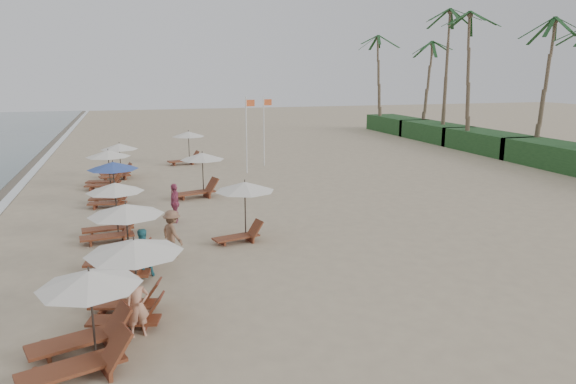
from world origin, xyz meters
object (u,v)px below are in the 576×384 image
object	(u,v)px
lounger_station_6	(117,160)
inland_station_0	(242,202)
inland_station_2	(186,144)
beachgoer_near	(137,306)
lounger_station_4	(110,181)
inland_station_1	(198,172)
lounger_station_3	(110,212)
lounger_station_1	(129,274)
beachgoer_mid_b	(172,234)
lounger_station_0	(79,322)
lounger_station_5	(105,168)
beachgoer_mid_a	(142,253)
flag_pole_near	(247,131)
lounger_station_2	(120,241)
beachgoer_far_a	(175,203)

from	to	relation	value
lounger_station_6	inland_station_0	bearing A→B (deg)	-71.76
inland_station_2	beachgoer_near	bearing A→B (deg)	-98.91
lounger_station_4	inland_station_1	distance (m)	4.26
lounger_station_3	inland_station_2	xyz separation A→B (m)	(4.62, 16.23, 0.30)
lounger_station_1	inland_station_0	size ratio (longest dim) A/B	1.01
inland_station_2	beachgoer_mid_b	size ratio (longest dim) A/B	1.66
lounger_station_4	beachgoer_mid_b	bearing A→B (deg)	-75.19
lounger_station_0	lounger_station_5	size ratio (longest dim) A/B	1.05
lounger_station_0	lounger_station_5	distance (m)	18.88
beachgoer_mid_b	beachgoer_mid_a	bearing A→B (deg)	120.49
lounger_station_5	lounger_station_6	world-z (taller)	lounger_station_6
inland_station_1	flag_pole_near	world-z (taller)	flag_pole_near
lounger_station_2	beachgoer_mid_a	size ratio (longest dim) A/B	1.72
lounger_station_1	lounger_station_6	world-z (taller)	lounger_station_1
lounger_station_0	beachgoer_mid_b	distance (m)	6.96
inland_station_1	flag_pole_near	xyz separation A→B (m)	(3.79, 5.66, 1.33)
lounger_station_1	beachgoer_mid_b	world-z (taller)	lounger_station_1
lounger_station_1	flag_pole_near	world-z (taller)	flag_pole_near
beachgoer_near	lounger_station_1	bearing A→B (deg)	89.41
beachgoer_mid_a	lounger_station_1	bearing A→B (deg)	60.05
inland_station_2	beachgoer_mid_a	distance (m)	20.94
lounger_station_6	inland_station_1	world-z (taller)	inland_station_1
inland_station_1	beachgoer_near	bearing A→B (deg)	-103.16
inland_station_1	lounger_station_5	bearing A→B (deg)	141.50
lounger_station_0	flag_pole_near	xyz separation A→B (m)	(8.34, 20.91, 1.64)
lounger_station_5	lounger_station_2	bearing A→B (deg)	-86.55
lounger_station_0	beachgoer_near	bearing A→B (deg)	38.90
lounger_station_3	inland_station_1	size ratio (longest dim) A/B	0.88
lounger_station_2	inland_station_2	size ratio (longest dim) A/B	0.97
lounger_station_2	beachgoer_near	size ratio (longest dim) A/B	1.73
lounger_station_5	flag_pole_near	distance (m)	8.72
lounger_station_3	flag_pole_near	size ratio (longest dim) A/B	0.53
lounger_station_0	lounger_station_4	bearing A→B (deg)	88.68
inland_station_1	lounger_station_1	bearing A→B (deg)	-104.67
lounger_station_1	beachgoer_far_a	size ratio (longest dim) A/B	1.54
inland_station_0	flag_pole_near	xyz separation A→B (m)	(3.17, 13.34, 1.13)
inland_station_1	lounger_station_4	bearing A→B (deg)	-172.46
lounger_station_2	beachgoer_mid_a	xyz separation A→B (m)	(0.62, -0.30, -0.36)
lounger_station_2	lounger_station_4	distance (m)	9.54
inland_station_0	inland_station_1	size ratio (longest dim) A/B	0.89
lounger_station_0	beachgoer_far_a	bearing A→B (deg)	74.63
lounger_station_4	beachgoer_near	bearing A→B (deg)	-86.32
lounger_station_2	beachgoer_mid_a	world-z (taller)	lounger_station_2
lounger_station_5	beachgoer_near	size ratio (longest dim) A/B	1.69
beachgoer_mid_b	beachgoer_far_a	world-z (taller)	beachgoer_far_a
inland_station_0	lounger_station_3	bearing A→B (deg)	160.33
lounger_station_6	inland_station_2	world-z (taller)	inland_station_2
lounger_station_2	beachgoer_mid_b	bearing A→B (deg)	38.04
inland_station_1	inland_station_2	bearing A→B (deg)	87.17
beachgoer_near	flag_pole_near	world-z (taller)	flag_pole_near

